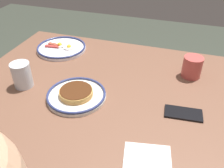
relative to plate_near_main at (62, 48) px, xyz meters
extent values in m
cube|color=brown|center=(-0.43, 0.30, -0.03)|extent=(1.41, 0.99, 0.04)
cylinder|color=brown|center=(0.15, -0.08, -0.41)|extent=(0.08, 0.08, 0.72)
cylinder|color=white|center=(0.00, 0.00, -0.01)|extent=(0.28, 0.28, 0.01)
torus|color=navy|center=(0.00, 0.00, 0.01)|extent=(0.27, 0.27, 0.01)
cylinder|color=white|center=(-0.04, -0.01, 0.01)|extent=(0.06, 0.06, 0.01)
sphere|color=yellow|center=(-0.04, -0.01, 0.01)|extent=(0.02, 0.02, 0.02)
cylinder|color=white|center=(0.02, -0.02, 0.01)|extent=(0.07, 0.07, 0.01)
sphere|color=yellow|center=(0.02, -0.01, 0.01)|extent=(0.03, 0.03, 0.03)
cube|color=brown|center=(0.05, -0.01, 0.01)|extent=(0.08, 0.03, 0.01)
cube|color=#A8332F|center=(0.05, 0.01, 0.01)|extent=(0.08, 0.03, 0.01)
cylinder|color=silver|center=(-0.27, 0.38, -0.01)|extent=(0.25, 0.25, 0.01)
torus|color=navy|center=(-0.27, 0.38, 0.01)|extent=(0.25, 0.25, 0.01)
cylinder|color=#D5964A|center=(-0.27, 0.38, 0.01)|extent=(0.14, 0.14, 0.01)
cylinder|color=gold|center=(-0.27, 0.38, 0.02)|extent=(0.14, 0.14, 0.01)
cylinder|color=#4C2814|center=(-0.27, 0.38, 0.03)|extent=(0.13, 0.13, 0.00)
cylinder|color=#BF4C47|center=(-0.72, 0.06, 0.04)|extent=(0.09, 0.09, 0.10)
torus|color=#BF4C47|center=(-0.71, 0.01, 0.04)|extent=(0.01, 0.07, 0.07)
cylinder|color=brown|center=(-0.72, 0.06, 0.07)|extent=(0.08, 0.08, 0.01)
cylinder|color=silver|center=(0.00, 0.37, 0.04)|extent=(0.08, 0.08, 0.11)
cylinder|color=black|center=(0.00, 0.37, 0.03)|extent=(0.07, 0.07, 0.08)
cube|color=black|center=(-0.70, 0.35, -0.01)|extent=(0.15, 0.08, 0.01)
cube|color=white|center=(-0.61, 0.61, -0.01)|extent=(0.17, 0.17, 0.00)
camera|label=1|loc=(-0.66, 1.10, 0.63)|focal=38.96mm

